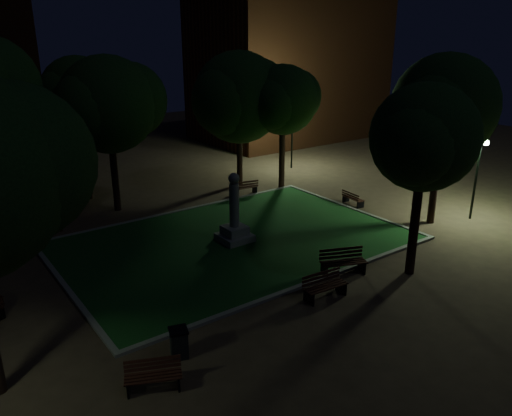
{
  "coord_description": "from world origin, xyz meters",
  "views": [
    {
      "loc": [
        -11.64,
        -15.62,
        9.03
      ],
      "look_at": [
        0.48,
        1.0,
        1.83
      ],
      "focal_mm": 35.0,
      "sensor_mm": 36.0,
      "label": 1
    }
  ],
  "objects": [
    {
      "name": "monument",
      "position": [
        0.0,
        2.0,
        0.96
      ],
      "size": [
        1.4,
        1.4,
        3.2
      ],
      "color": "gray",
      "rests_on": "lawn"
    },
    {
      "name": "bench_near_left",
      "position": [
        -0.21,
        -4.13,
        0.43
      ],
      "size": [
        1.73,
        0.73,
        0.92
      ],
      "rotation": [
        0.0,
        0.0,
        -0.09
      ],
      "color": "black",
      "rests_on": "ground"
    },
    {
      "name": "bench_west_near",
      "position": [
        -7.34,
        -5.05,
        0.39
      ],
      "size": [
        1.59,
        1.1,
        0.83
      ],
      "rotation": [
        0.0,
        0.0,
        -0.42
      ],
      "color": "black",
      "rests_on": "ground"
    },
    {
      "name": "lawn",
      "position": [
        0.0,
        2.0,
        0.04
      ],
      "size": [
        15.0,
        10.0,
        0.08
      ],
      "primitive_type": "cube",
      "color": "#1B4E1C",
      "rests_on": "ground"
    },
    {
      "name": "tree_east",
      "position": [
        9.52,
        -1.76,
        5.8
      ],
      "size": [
        6.1,
        4.98,
        8.29
      ],
      "color": "black",
      "rests_on": "ground"
    },
    {
      "name": "building_far",
      "position": [
        18.0,
        20.0,
        6.0
      ],
      "size": [
        16.0,
        10.0,
        12.0
      ],
      "primitive_type": "cube",
      "color": "#502512",
      "rests_on": "ground"
    },
    {
      "name": "lamppost_se",
      "position": [
        11.56,
        -2.61,
        2.87
      ],
      "size": [
        1.18,
        0.28,
        4.05
      ],
      "color": "black",
      "rests_on": "ground"
    },
    {
      "name": "bench_right_side",
      "position": [
        8.2,
        2.48,
        0.36
      ],
      "size": [
        0.63,
        1.45,
        0.77
      ],
      "rotation": [
        0.0,
        0.0,
        1.47
      ],
      "color": "black",
      "rests_on": "ground"
    },
    {
      "name": "tree_far_north",
      "position": [
        -3.11,
        12.27,
        5.97
      ],
      "size": [
        4.92,
        4.02,
        7.99
      ],
      "color": "black",
      "rests_on": "ground"
    },
    {
      "name": "lamppost_ne",
      "position": [
        10.71,
        10.75,
        3.13
      ],
      "size": [
        1.18,
        0.28,
        4.48
      ],
      "color": "black",
      "rests_on": "ground"
    },
    {
      "name": "tree_ne",
      "position": [
        7.29,
        7.51,
        5.36
      ],
      "size": [
        5.06,
        4.13,
        7.43
      ],
      "color": "black",
      "rests_on": "ground"
    },
    {
      "name": "lawn_kerb",
      "position": [
        0.0,
        2.0,
        0.06
      ],
      "size": [
        15.4,
        10.4,
        0.12
      ],
      "color": "slate",
      "rests_on": "ground"
    },
    {
      "name": "tree_north_er",
      "position": [
        5.53,
        9.47,
        5.43
      ],
      "size": [
        6.73,
        5.5,
        8.18
      ],
      "color": "black",
      "rests_on": "ground"
    },
    {
      "name": "tree_north_wl",
      "position": [
        -2.55,
        9.4,
        5.65
      ],
      "size": [
        6.07,
        4.96,
        8.13
      ],
      "color": "black",
      "rests_on": "ground"
    },
    {
      "name": "tree_se",
      "position": [
        3.99,
        -4.73,
        5.46
      ],
      "size": [
        4.9,
        4.0,
        7.47
      ],
      "color": "black",
      "rests_on": "ground"
    },
    {
      "name": "bench_near_right",
      "position": [
        1.71,
        -3.15,
        0.47
      ],
      "size": [
        1.93,
        1.28,
        1.0
      ],
      "rotation": [
        0.0,
        0.0,
        -0.39
      ],
      "color": "black",
      "rests_on": "ground"
    },
    {
      "name": "ground",
      "position": [
        0.0,
        0.0,
        0.0
      ],
      "size": [
        80.0,
        80.0,
        0.0
      ],
      "primitive_type": "plane",
      "color": "#4D3A29"
    },
    {
      "name": "trash_bin",
      "position": [
        -6.11,
        -4.2,
        0.47
      ],
      "size": [
        0.68,
        0.68,
        0.92
      ],
      "color": "black",
      "rests_on": "ground"
    },
    {
      "name": "bench_far_side",
      "position": [
        4.35,
        7.51,
        0.43
      ],
      "size": [
        1.73,
        0.86,
        0.91
      ],
      "rotation": [
        0.0,
        0.0,
        2.96
      ],
      "color": "black",
      "rests_on": "ground"
    }
  ]
}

